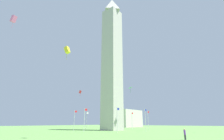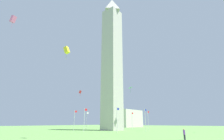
{
  "view_description": "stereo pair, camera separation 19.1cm",
  "coord_description": "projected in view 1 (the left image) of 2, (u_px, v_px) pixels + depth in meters",
  "views": [
    {
      "loc": [
        -51.36,
        -41.11,
        2.66
      ],
      "look_at": [
        0.0,
        0.0,
        22.95
      ],
      "focal_mm": 27.51,
      "sensor_mm": 36.0,
      "label": 1
    },
    {
      "loc": [
        -51.24,
        -41.26,
        2.66
      ],
      "look_at": [
        0.0,
        0.0,
        22.95
      ],
      "focal_mm": 27.51,
      "sensor_mm": 36.0,
      "label": 2
    }
  ],
  "objects": [
    {
      "name": "ground_plane",
      "position": [
        112.0,
        130.0,
        62.08
      ],
      "size": [
        260.0,
        260.0,
        0.0
      ],
      "primitive_type": "plane",
      "color": "#609347"
    },
    {
      "name": "obelisk_monument",
      "position": [
        112.0,
        57.0,
        70.44
      ],
      "size": [
        6.24,
        6.24,
        56.76
      ],
      "color": "#B7B2A8",
      "rests_on": "ground"
    },
    {
      "name": "flagpole_n",
      "position": [
        132.0,
        120.0,
        73.51
      ],
      "size": [
        1.12,
        0.14,
        7.07
      ],
      "color": "silver",
      "rests_on": "ground"
    },
    {
      "name": "flagpole_ne",
      "position": [
        109.0,
        120.0,
        76.3
      ],
      "size": [
        1.12,
        0.14,
        7.07
      ],
      "color": "silver",
      "rests_on": "ground"
    },
    {
      "name": "flagpole_e",
      "position": [
        86.0,
        120.0,
        71.47
      ],
      "size": [
        1.12,
        0.14,
        7.07
      ],
      "color": "silver",
      "rests_on": "ground"
    },
    {
      "name": "flagpole_se",
      "position": [
        74.0,
        119.0,
        61.84
      ],
      "size": [
        1.12,
        0.14,
        7.07
      ],
      "color": "silver",
      "rests_on": "ground"
    },
    {
      "name": "flagpole_s",
      "position": [
        85.0,
        119.0,
        53.06
      ],
      "size": [
        1.12,
        0.14,
        7.07
      ],
      "color": "silver",
      "rests_on": "ground"
    },
    {
      "name": "flagpole_sw",
      "position": [
        117.0,
        118.0,
        50.26
      ],
      "size": [
        1.12,
        0.14,
        7.07
      ],
      "color": "silver",
      "rests_on": "ground"
    },
    {
      "name": "flagpole_w",
      "position": [
        145.0,
        119.0,
        55.1
      ],
      "size": [
        1.12,
        0.14,
        7.07
      ],
      "color": "silver",
      "rests_on": "ground"
    },
    {
      "name": "flagpole_nw",
      "position": [
        148.0,
        119.0,
        64.72
      ],
      "size": [
        1.12,
        0.14,
        7.07
      ],
      "color": "silver",
      "rests_on": "ground"
    },
    {
      "name": "person_purple_shirt",
      "position": [
        185.0,
        134.0,
        28.15
      ],
      "size": [
        0.32,
        0.32,
        1.76
      ],
      "rotation": [
        0.0,
        0.0,
        1.14
      ],
      "color": "#2D2D38",
      "rests_on": "ground"
    },
    {
      "name": "kite_pink_box",
      "position": [
        14.0,
        19.0,
        31.44
      ],
      "size": [
        0.89,
        1.19,
        2.66
      ],
      "color": "pink"
    },
    {
      "name": "kite_yellow_box",
      "position": [
        67.0,
        50.0,
        33.16
      ],
      "size": [
        1.01,
        1.32,
        2.8
      ],
      "color": "yellow"
    },
    {
      "name": "kite_red_box",
      "position": [
        80.0,
        92.0,
        60.97
      ],
      "size": [
        0.84,
        0.98,
        2.11
      ],
      "color": "red"
    },
    {
      "name": "kite_green_diamond",
      "position": [
        130.0,
        88.0,
        61.01
      ],
      "size": [
        1.8,
        1.8,
        2.06
      ],
      "color": "green"
    },
    {
      "name": "distant_building",
      "position": [
        127.0,
        119.0,
        112.13
      ],
      "size": [
        20.13,
        12.09,
        10.67
      ],
      "color": "beige",
      "rests_on": "ground"
    }
  ]
}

